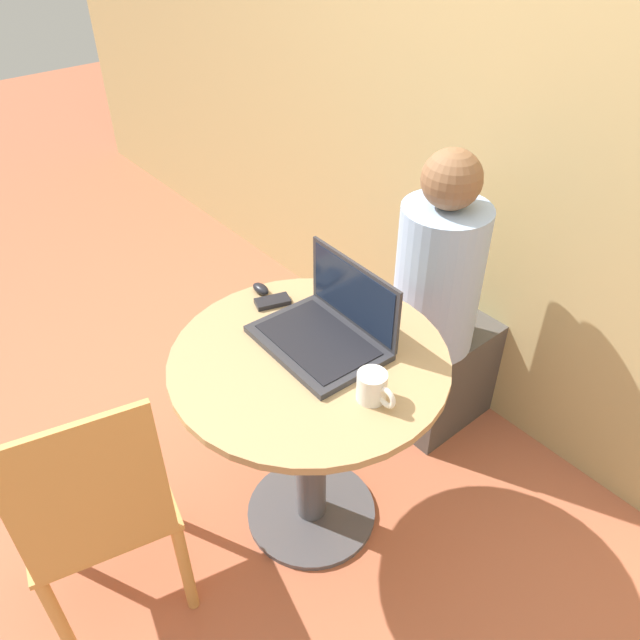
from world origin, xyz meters
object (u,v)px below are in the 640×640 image
object	(u,v)px
chair_empty	(98,511)
person_seated	(441,322)
cell_phone	(273,302)
laptop	(328,328)

from	to	relation	value
chair_empty	person_seated	world-z (taller)	person_seated
cell_phone	chair_empty	size ratio (longest dim) A/B	0.13
cell_phone	person_seated	xyz separation A→B (m)	(0.22, 0.60, -0.25)
laptop	chair_empty	size ratio (longest dim) A/B	0.42
chair_empty	laptop	bearing A→B (deg)	82.64
laptop	cell_phone	xyz separation A→B (m)	(-0.25, -0.02, -0.04)
cell_phone	person_seated	size ratio (longest dim) A/B	0.10
cell_phone	chair_empty	xyz separation A→B (m)	(0.16, -0.72, -0.28)
laptop	cell_phone	world-z (taller)	laptop
laptop	person_seated	xyz separation A→B (m)	(-0.04, 0.58, -0.28)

